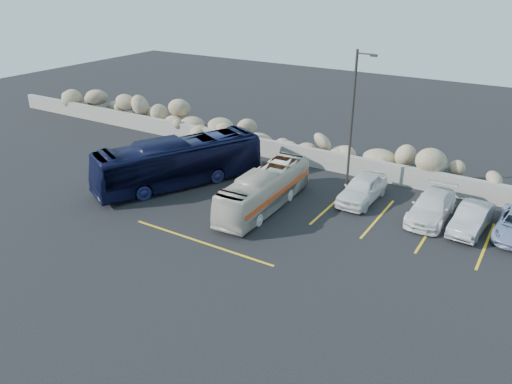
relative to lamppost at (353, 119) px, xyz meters
The scene contains 10 objects.
ground 10.73m from the lamppost, 105.05° to the right, with size 90.00×90.00×0.00m, color black.
seawall 5.14m from the lamppost, 135.63° to the left, with size 60.00×0.40×1.20m, color gray.
riprap_pile 5.40m from the lamppost, 124.63° to the left, with size 54.00×2.80×2.60m, color #917A5F, non-canonical shape.
parking_lines 6.18m from the lamppost, 62.01° to the right, with size 18.16×9.36×0.01m.
lamppost is the anchor object (origin of this frame).
vintage_bus 6.28m from the lamppost, 122.98° to the right, with size 1.78×7.59×2.11m, color beige.
tour_coach 10.32m from the lamppost, 153.52° to the right, with size 2.36×10.10×2.81m, color #0F1334.
car_a 3.87m from the lamppost, 36.55° to the right, with size 1.70×4.23×1.44m, color silver.
car_b 8.02m from the lamppost, 10.92° to the right, with size 1.34×3.85×1.27m, color #A3A3A7.
car_c 6.30m from the lamppost, 12.24° to the right, with size 1.82×4.48×1.30m, color silver.
Camera 1 is at (12.06, -15.87, 11.76)m, focal length 35.00 mm.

